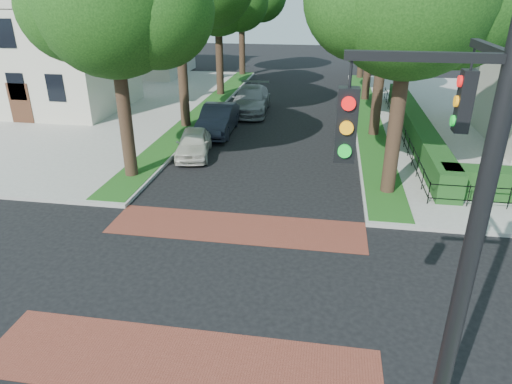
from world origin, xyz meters
TOP-DOWN VIEW (x-y plane):
  - ground at (0.00, 0.00)m, footprint 120.00×120.00m
  - sidewalk_nw at (-19.50, 19.00)m, footprint 30.00×30.00m
  - crosswalk_far at (0.00, 3.20)m, footprint 9.00×2.20m
  - crosswalk_near at (0.00, -3.20)m, footprint 9.00×2.20m
  - grass_strip_ne at (5.40, 19.10)m, footprint 1.60×29.80m
  - grass_strip_nw at (-5.40, 19.10)m, footprint 1.60×29.80m
  - tree_right_far at (5.60, 24.22)m, footprint 7.25×6.23m
  - tree_left_near at (-5.40, 7.23)m, footprint 7.50×6.45m
  - hedge_main_road at (7.70, 15.00)m, footprint 1.00×18.00m
  - fence_main_road at (6.90, 15.00)m, footprint 0.06×18.00m
  - house_left_near at (-15.49, 17.99)m, footprint 10.00×9.00m
  - house_left_far at (-15.49, 31.99)m, footprint 10.00×9.00m
  - traffic_signal at (4.89, -4.41)m, footprint 2.17×2.00m
  - parked_car_front at (-3.60, 10.27)m, footprint 2.23×4.13m
  - parked_car_middle at (-3.32, 14.23)m, footprint 1.89×5.00m
  - parked_car_rear at (-2.30, 19.36)m, footprint 2.62×5.87m

SIDE VIEW (x-z plane):
  - ground at x=0.00m, z-range 0.00..0.00m
  - crosswalk_far at x=0.00m, z-range 0.00..0.01m
  - crosswalk_near at x=0.00m, z-range 0.00..0.01m
  - sidewalk_nw at x=-19.50m, z-range 0.00..0.15m
  - grass_strip_ne at x=5.40m, z-range 0.15..0.17m
  - grass_strip_nw at x=-5.40m, z-range 0.15..0.17m
  - fence_main_road at x=6.90m, z-range 0.15..1.05m
  - parked_car_front at x=-3.60m, z-range 0.00..1.33m
  - hedge_main_road at x=7.70m, z-range 0.15..1.35m
  - parked_car_middle at x=-3.32m, z-range 0.00..1.63m
  - parked_car_rear at x=-2.30m, z-range 0.00..1.67m
  - traffic_signal at x=4.89m, z-range 0.71..8.71m
  - house_left_near at x=-15.49m, z-range -0.03..10.11m
  - house_left_far at x=-15.49m, z-range -0.03..10.11m
  - tree_right_far at x=5.60m, z-range 2.04..11.78m
  - tree_left_near at x=-5.40m, z-range 2.17..12.37m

